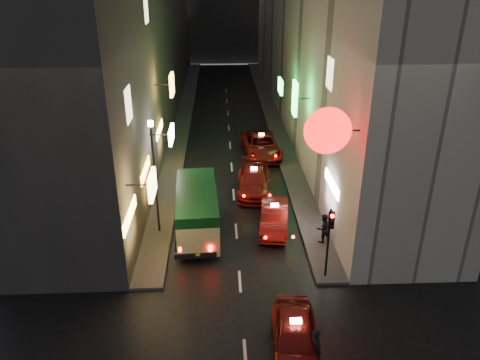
{
  "coord_description": "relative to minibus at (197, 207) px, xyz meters",
  "views": [
    {
      "loc": [
        -0.78,
        -9.18,
        13.35
      ],
      "look_at": [
        0.21,
        13.0,
        3.1
      ],
      "focal_mm": 35.0,
      "sensor_mm": 36.0,
      "label": 1
    }
  ],
  "objects": [
    {
      "name": "pedestrian_crossing",
      "position": [
        4.59,
        -9.53,
        -0.69
      ],
      "size": [
        0.57,
        0.71,
        1.88
      ],
      "primitive_type": "imported",
      "rotation": [
        0.0,
        0.0,
        1.89
      ],
      "color": "black",
      "rests_on": "ground"
    },
    {
      "name": "building_right",
      "position": [
        10.09,
        21.08,
        7.37
      ],
      "size": [
        8.34,
        52.0,
        18.0
      ],
      "color": "#B8B3A9",
      "rests_on": "ground"
    },
    {
      "name": "traffic_light",
      "position": [
        6.09,
        -4.44,
        1.06
      ],
      "size": [
        0.26,
        0.43,
        3.5
      ],
      "color": "black",
      "rests_on": "sidewalk_right"
    },
    {
      "name": "taxi_near",
      "position": [
        3.94,
        -8.91,
        -0.77
      ],
      "size": [
        2.71,
        5.59,
        1.89
      ],
      "color": "maroon",
      "rests_on": "ground"
    },
    {
      "name": "building_left",
      "position": [
        -5.9,
        21.08,
        7.37
      ],
      "size": [
        7.39,
        52.0,
        18.0
      ],
      "color": "#3D3937",
      "rests_on": "ground"
    },
    {
      "name": "minibus",
      "position": [
        0.0,
        0.0,
        0.0
      ],
      "size": [
        2.43,
        6.11,
        2.58
      ],
      "color": "#DDD48A",
      "rests_on": "ground"
    },
    {
      "name": "lamp_post",
      "position": [
        -2.11,
        0.09,
        2.09
      ],
      "size": [
        0.28,
        0.28,
        6.22
      ],
      "color": "black",
      "rests_on": "sidewalk_left"
    },
    {
      "name": "taxi_third",
      "position": [
        3.42,
        5.1,
        -0.76
      ],
      "size": [
        2.64,
        5.6,
        1.9
      ],
      "color": "maroon",
      "rests_on": "ground"
    },
    {
      "name": "taxi_far",
      "position": [
        4.43,
        11.37,
        -0.71
      ],
      "size": [
        2.86,
        5.95,
        2.01
      ],
      "color": "maroon",
      "rests_on": "ground"
    },
    {
      "name": "pedestrian_sidewalk",
      "position": [
        6.56,
        -1.4,
        -0.57
      ],
      "size": [
        0.8,
        0.67,
        1.82
      ],
      "primitive_type": "imported",
      "rotation": [
        0.0,
        0.0,
        3.55
      ],
      "color": "black",
      "rests_on": "sidewalk_right"
    },
    {
      "name": "sidewalk_right",
      "position": [
        6.34,
        21.09,
        -1.56
      ],
      "size": [
        1.5,
        52.0,
        0.15
      ],
      "primitive_type": "cube",
      "color": "#4D4A48",
      "rests_on": "ground"
    },
    {
      "name": "sidewalk_left",
      "position": [
        -2.16,
        21.09,
        -1.56
      ],
      "size": [
        1.5,
        52.0,
        0.15
      ],
      "primitive_type": "cube",
      "color": "#4D4A48",
      "rests_on": "ground"
    },
    {
      "name": "taxi_second",
      "position": [
        4.2,
        0.3,
        -0.83
      ],
      "size": [
        2.76,
        5.24,
        1.76
      ],
      "color": "maroon",
      "rests_on": "ground"
    }
  ]
}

